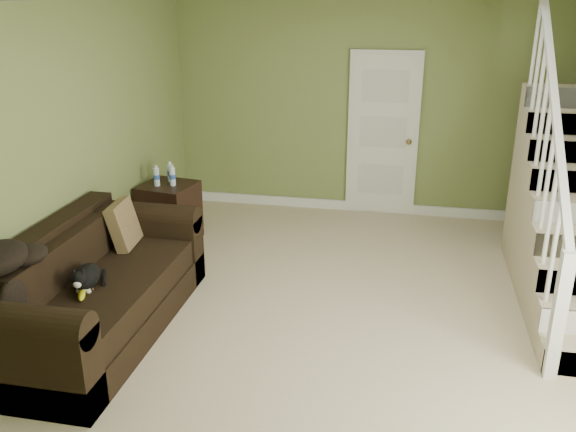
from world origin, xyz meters
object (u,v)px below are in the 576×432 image
at_px(sofa, 95,292).
at_px(side_table, 169,212).
at_px(banana, 82,295).
at_px(cat, 85,278).

distance_m(sofa, side_table, 1.97).
height_order(side_table, banana, side_table).
distance_m(side_table, banana, 2.34).
xyz_separation_m(side_table, banana, (0.25, -2.32, 0.18)).
relative_size(sofa, banana, 12.46).
distance_m(sofa, cat, 0.32).
bearing_deg(banana, cat, 83.56).
height_order(cat, banana, cat).
height_order(sofa, cat, sofa).
bearing_deg(side_table, banana, -83.93).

